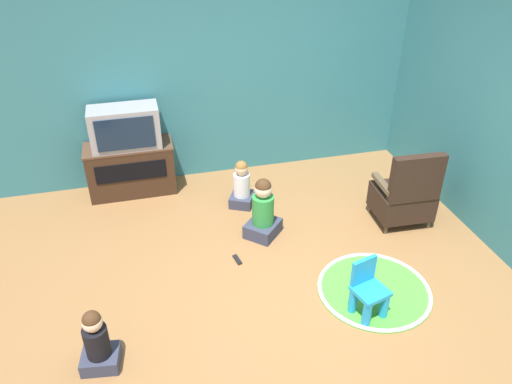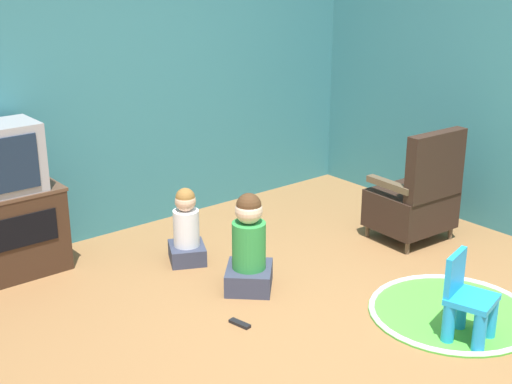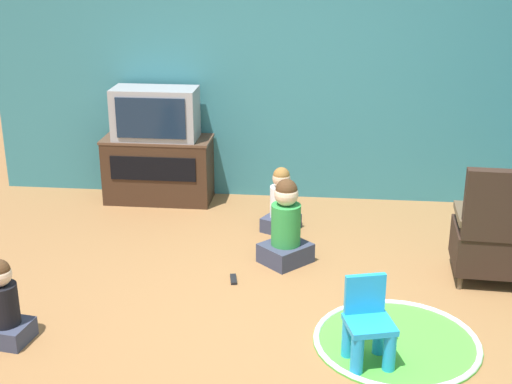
# 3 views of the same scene
# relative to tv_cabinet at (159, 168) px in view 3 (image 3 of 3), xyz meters

# --- Properties ---
(ground_plane) EXTENTS (30.00, 30.00, 0.00)m
(ground_plane) POSITION_rel_tv_cabinet_xyz_m (1.37, -2.16, -0.32)
(ground_plane) COLOR olive
(wall_back) EXTENTS (5.27, 0.12, 2.65)m
(wall_back) POSITION_rel_tv_cabinet_xyz_m (1.01, 0.29, 1.00)
(wall_back) COLOR teal
(wall_back) RESTS_ON ground_plane
(tv_cabinet) EXTENTS (1.02, 0.44, 0.62)m
(tv_cabinet) POSITION_rel_tv_cabinet_xyz_m (0.00, 0.00, 0.00)
(tv_cabinet) COLOR #382316
(tv_cabinet) RESTS_ON ground_plane
(television) EXTENTS (0.78, 0.38, 0.48)m
(television) POSITION_rel_tv_cabinet_xyz_m (0.00, -0.02, 0.54)
(television) COLOR #939399
(television) RESTS_ON tv_cabinet
(black_armchair) EXTENTS (0.61, 0.54, 0.91)m
(black_armchair) POSITION_rel_tv_cabinet_xyz_m (2.85, -1.42, 0.03)
(black_armchair) COLOR brown
(black_armchair) RESTS_ON ground_plane
(yellow_kid_chair) EXTENTS (0.33, 0.32, 0.54)m
(yellow_kid_chair) POSITION_rel_tv_cabinet_xyz_m (1.88, -2.59, -0.10)
(yellow_kid_chair) COLOR #1E99DB
(yellow_kid_chair) RESTS_ON ground_plane
(play_mat) EXTENTS (1.06, 1.06, 0.04)m
(play_mat) POSITION_rel_tv_cabinet_xyz_m (2.08, -2.35, -0.31)
(play_mat) COLOR green
(play_mat) RESTS_ON ground_plane
(child_watching_left) EXTENTS (0.46, 0.46, 0.69)m
(child_watching_left) POSITION_rel_tv_cabinet_xyz_m (1.30, -1.25, -0.03)
(child_watching_left) COLOR #33384C
(child_watching_left) RESTS_ON ground_plane
(child_watching_center) EXTENTS (0.36, 0.37, 0.57)m
(child_watching_center) POSITION_rel_tv_cabinet_xyz_m (1.22, -0.62, -0.08)
(child_watching_center) COLOR #33384C
(child_watching_center) RESTS_ON ground_plane
(child_watching_right) EXTENTS (0.32, 0.29, 0.56)m
(child_watching_right) POSITION_rel_tv_cabinet_xyz_m (-0.37, -2.59, -0.08)
(child_watching_right) COLOR #33384C
(child_watching_right) RESTS_ON ground_plane
(remote_control) EXTENTS (0.07, 0.16, 0.02)m
(remote_control) POSITION_rel_tv_cabinet_xyz_m (0.94, -1.61, -0.31)
(remote_control) COLOR black
(remote_control) RESTS_ON ground_plane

